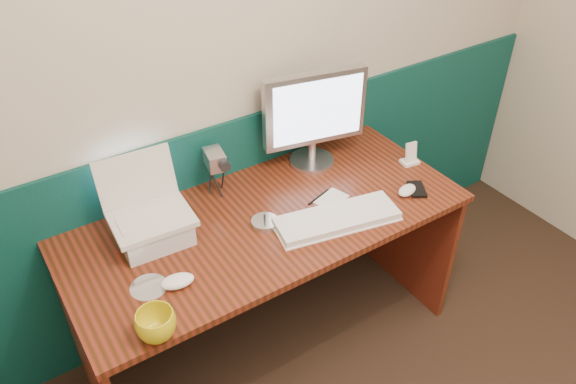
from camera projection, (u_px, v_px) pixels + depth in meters
back_wall at (238, 61)px, 2.21m from camera, size 3.50×0.04×2.50m
wainscot at (248, 211)px, 2.65m from camera, size 3.48×0.02×1.00m
desk at (269, 284)px, 2.44m from camera, size 1.60×0.70×0.75m
laptop_riser at (154, 230)px, 2.09m from camera, size 0.26×0.23×0.09m
laptop at (147, 195)px, 1.99m from camera, size 0.30×0.24×0.24m
monitor at (313, 118)px, 2.40m from camera, size 0.47×0.22×0.45m
keyboard at (337, 219)px, 2.19m from camera, size 0.51×0.26×0.03m
mouse_right at (407, 190)px, 2.34m from camera, size 0.11×0.08×0.03m
mouse_left at (177, 281)px, 1.91m from camera, size 0.13×0.09×0.04m
mug at (156, 325)px, 1.72m from camera, size 0.14×0.14×0.10m
camcorder at (216, 171)px, 2.29m from camera, size 0.12×0.15×0.21m
cd_spindle at (265, 222)px, 2.18m from camera, size 0.11×0.11×0.02m
cd_loose_a at (149, 287)px, 1.92m from camera, size 0.13×0.13×0.00m
pen at (318, 197)px, 2.32m from camera, size 0.13×0.05×0.01m
papers at (332, 199)px, 2.31m from camera, size 0.15×0.13×0.00m
dock at (410, 162)px, 2.53m from camera, size 0.08×0.07×0.01m
music_player at (411, 152)px, 2.49m from camera, size 0.06×0.03×0.09m
pda at (417, 189)px, 2.36m from camera, size 0.11×0.13×0.01m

